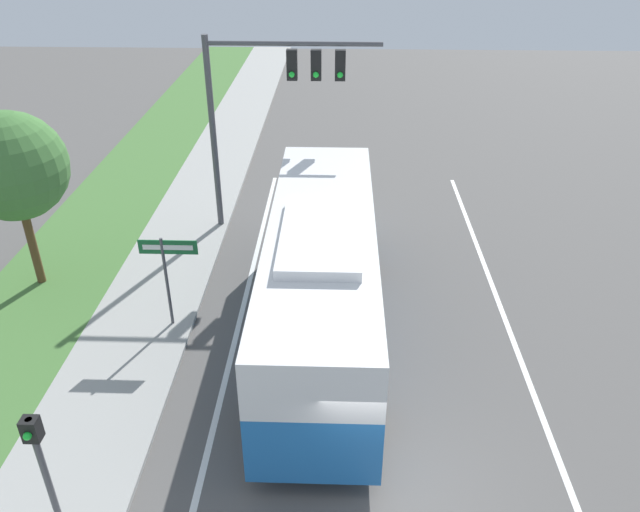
# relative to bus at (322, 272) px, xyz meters

# --- Properties ---
(ground_plane) EXTENTS (80.00, 80.00, 0.00)m
(ground_plane) POSITION_rel_bus_xyz_m (1.37, -4.56, -1.93)
(ground_plane) COLOR #565451
(sidewalk) EXTENTS (2.80, 80.00, 0.12)m
(sidewalk) POSITION_rel_bus_xyz_m (-4.83, -4.56, -1.87)
(sidewalk) COLOR #9E9E99
(sidewalk) RESTS_ON ground_plane
(lane_divider_near) EXTENTS (0.14, 30.00, 0.01)m
(lane_divider_near) POSITION_rel_bus_xyz_m (-2.23, -4.56, -1.92)
(lane_divider_near) COLOR silver
(lane_divider_near) RESTS_ON ground_plane
(lane_divider_far) EXTENTS (0.14, 30.00, 0.01)m
(lane_divider_far) POSITION_rel_bus_xyz_m (4.97, -4.56, -1.92)
(lane_divider_far) COLOR silver
(lane_divider_far) RESTS_ON ground_plane
(bus) EXTENTS (2.73, 10.35, 3.49)m
(bus) POSITION_rel_bus_xyz_m (0.00, 0.00, 0.00)
(bus) COLOR #236BB7
(bus) RESTS_ON ground_plane
(signal_gantry) EXTENTS (5.41, 0.41, 6.41)m
(signal_gantry) POSITION_rel_bus_xyz_m (-1.85, 6.05, 2.75)
(signal_gantry) COLOR #4C4C51
(signal_gantry) RESTS_ON ground_plane
(pedestrian_signal) EXTENTS (0.28, 0.34, 2.64)m
(pedestrian_signal) POSITION_rel_bus_xyz_m (-4.56, -5.90, -0.10)
(pedestrian_signal) COLOR #4C4C51
(pedestrian_signal) RESTS_ON ground_plane
(street_sign) EXTENTS (1.48, 0.08, 2.67)m
(street_sign) POSITION_rel_bus_xyz_m (-3.89, 0.21, -0.02)
(street_sign) COLOR #4C4C51
(street_sign) RESTS_ON ground_plane
(roadside_tree) EXTENTS (2.95, 2.95, 5.09)m
(roadside_tree) POSITION_rel_bus_xyz_m (-8.35, 2.18, 1.78)
(roadside_tree) COLOR brown
(roadside_tree) RESTS_ON grass_verge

